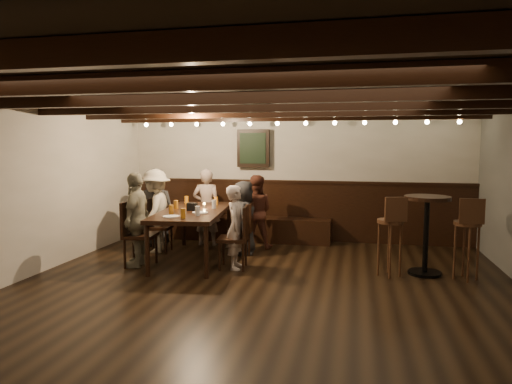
% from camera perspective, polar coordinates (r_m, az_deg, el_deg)
% --- Properties ---
extents(room, '(7.00, 7.00, 7.00)m').
position_cam_1_polar(room, '(7.51, 1.52, 0.24)').
color(room, black).
rests_on(room, ground).
extents(dining_table, '(1.20, 2.22, 0.79)m').
position_cam_1_polar(dining_table, '(7.26, -7.89, -2.76)').
color(dining_table, black).
rests_on(dining_table, floor).
extents(chair_left_near, '(0.46, 0.46, 0.90)m').
position_cam_1_polar(chair_left_near, '(7.96, -12.15, -5.39)').
color(chair_left_near, black).
rests_on(chair_left_near, floor).
extents(chair_left_far, '(0.50, 0.50, 0.98)m').
position_cam_1_polar(chair_left_far, '(7.12, -14.37, -6.58)').
color(chair_left_far, black).
rests_on(chair_left_far, floor).
extents(chair_right_near, '(0.43, 0.43, 0.86)m').
position_cam_1_polar(chair_right_near, '(7.65, -1.78, -5.81)').
color(chair_right_near, black).
rests_on(chair_right_near, floor).
extents(chair_right_far, '(0.47, 0.47, 0.93)m').
position_cam_1_polar(chair_right_far, '(6.78, -2.74, -7.17)').
color(chair_right_far, black).
rests_on(chair_right_far, floor).
extents(person_bench_left, '(0.73, 0.52, 1.40)m').
position_cam_1_polar(person_bench_left, '(8.36, -12.47, -1.89)').
color(person_bench_left, '#272729').
rests_on(person_bench_left, floor).
extents(person_bench_centre, '(0.54, 0.39, 1.39)m').
position_cam_1_polar(person_bench_centre, '(8.28, -6.21, -1.90)').
color(person_bench_centre, gray).
rests_on(person_bench_centre, floor).
extents(person_bench_right, '(0.68, 0.56, 1.29)m').
position_cam_1_polar(person_bench_right, '(8.00, -0.09, -2.48)').
color(person_bench_right, '#53281C').
rests_on(person_bench_right, floor).
extents(person_left_near, '(0.63, 0.97, 1.41)m').
position_cam_1_polar(person_left_near, '(7.89, -12.44, -2.30)').
color(person_left_near, '#A19A88').
rests_on(person_left_near, floor).
extents(person_left_far, '(0.44, 0.87, 1.42)m').
position_cam_1_polar(person_left_far, '(7.05, -14.68, -3.33)').
color(person_left_far, gray).
rests_on(person_left_far, floor).
extents(person_right_near, '(0.46, 0.64, 1.22)m').
position_cam_1_polar(person_right_near, '(7.58, -1.55, -3.22)').
color(person_right_near, black).
rests_on(person_right_near, floor).
extents(person_right_far, '(0.35, 0.48, 1.23)m').
position_cam_1_polar(person_right_far, '(6.70, -2.50, -4.41)').
color(person_right_far, '#BDAAA0').
rests_on(person_right_far, floor).
extents(pint_a, '(0.07, 0.07, 0.14)m').
position_cam_1_polar(pint_a, '(7.98, -8.70, -1.00)').
color(pint_a, '#BF7219').
rests_on(pint_a, dining_table).
extents(pint_b, '(0.07, 0.07, 0.14)m').
position_cam_1_polar(pint_b, '(7.82, -5.02, -1.10)').
color(pint_b, '#BF7219').
rests_on(pint_b, dining_table).
extents(pint_c, '(0.07, 0.07, 0.14)m').
position_cam_1_polar(pint_c, '(7.41, -9.98, -1.56)').
color(pint_c, '#BF7219').
rests_on(pint_c, dining_table).
extents(pint_d, '(0.07, 0.07, 0.14)m').
position_cam_1_polar(pint_d, '(7.37, -5.27, -1.54)').
color(pint_d, silver).
rests_on(pint_d, dining_table).
extents(pint_e, '(0.07, 0.07, 0.14)m').
position_cam_1_polar(pint_e, '(6.86, -10.56, -2.17)').
color(pint_e, '#BF7219').
rests_on(pint_e, dining_table).
extents(pint_f, '(0.07, 0.07, 0.14)m').
position_cam_1_polar(pint_f, '(6.66, -7.32, -2.36)').
color(pint_f, silver).
rests_on(pint_f, dining_table).
extents(pint_g, '(0.07, 0.07, 0.14)m').
position_cam_1_polar(pint_g, '(6.46, -9.11, -2.65)').
color(pint_g, '#BF7219').
rests_on(pint_g, dining_table).
extents(plate_near, '(0.24, 0.24, 0.01)m').
position_cam_1_polar(plate_near, '(6.62, -10.56, -3.02)').
color(plate_near, white).
rests_on(plate_near, dining_table).
extents(plate_far, '(0.24, 0.24, 0.01)m').
position_cam_1_polar(plate_far, '(6.92, -7.02, -2.57)').
color(plate_far, white).
rests_on(plate_far, dining_table).
extents(condiment_caddy, '(0.15, 0.10, 0.12)m').
position_cam_1_polar(condiment_caddy, '(7.19, -7.99, -1.84)').
color(condiment_caddy, black).
rests_on(condiment_caddy, dining_table).
extents(candle, '(0.05, 0.05, 0.05)m').
position_cam_1_polar(candle, '(7.51, -6.48, -1.76)').
color(candle, beige).
rests_on(candle, dining_table).
extents(high_top_table, '(0.63, 0.63, 1.11)m').
position_cam_1_polar(high_top_table, '(6.80, 20.53, -3.68)').
color(high_top_table, black).
rests_on(high_top_table, floor).
extents(bar_stool_left, '(0.39, 0.40, 1.13)m').
position_cam_1_polar(bar_stool_left, '(6.60, 16.38, -6.56)').
color(bar_stool_left, '#361D11').
rests_on(bar_stool_left, floor).
extents(bar_stool_right, '(0.35, 0.37, 1.13)m').
position_cam_1_polar(bar_stool_right, '(6.80, 24.82, -6.52)').
color(bar_stool_right, '#361D11').
rests_on(bar_stool_right, floor).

